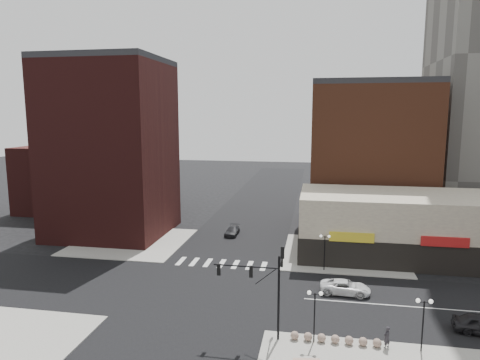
# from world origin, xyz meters

# --- Properties ---
(ground) EXTENTS (240.00, 240.00, 0.00)m
(ground) POSITION_xyz_m (0.00, 0.00, 0.00)
(ground) COLOR black
(ground) RESTS_ON ground
(road_ew) EXTENTS (200.00, 14.00, 0.02)m
(road_ew) POSITION_xyz_m (0.00, 0.00, 0.01)
(road_ew) COLOR black
(road_ew) RESTS_ON ground
(road_ns) EXTENTS (14.00, 200.00, 0.02)m
(road_ns) POSITION_xyz_m (0.00, 0.00, 0.01)
(road_ns) COLOR black
(road_ns) RESTS_ON ground
(sidewalk_nw) EXTENTS (15.00, 15.00, 0.12)m
(sidewalk_nw) POSITION_xyz_m (-14.50, 14.50, 0.06)
(sidewalk_nw) COLOR gray
(sidewalk_nw) RESTS_ON ground
(sidewalk_ne) EXTENTS (15.00, 15.00, 0.12)m
(sidewalk_ne) POSITION_xyz_m (14.50, 14.50, 0.06)
(sidewalk_ne) COLOR gray
(sidewalk_ne) RESTS_ON ground
(building_nw) EXTENTS (16.00, 15.00, 25.00)m
(building_nw) POSITION_xyz_m (-19.00, 18.50, 12.50)
(building_nw) COLOR #391312
(building_nw) RESTS_ON ground
(building_nw_low) EXTENTS (20.00, 18.00, 12.00)m
(building_nw_low) POSITION_xyz_m (-32.00, 34.00, 6.00)
(building_nw_low) COLOR #391312
(building_nw_low) RESTS_ON ground
(building_ne_midrise) EXTENTS (18.00, 15.00, 22.00)m
(building_ne_midrise) POSITION_xyz_m (19.00, 29.50, 11.00)
(building_ne_midrise) COLOR brown
(building_ne_midrise) RESTS_ON ground
(building_ne_row) EXTENTS (24.20, 12.20, 8.00)m
(building_ne_row) POSITION_xyz_m (21.00, 15.00, 3.30)
(building_ne_row) COLOR beige
(building_ne_row) RESTS_ON ground
(traffic_signal) EXTENTS (5.59, 3.09, 7.77)m
(traffic_signal) POSITION_xyz_m (7.24, -7.83, 4.96)
(traffic_signal) COLOR black
(traffic_signal) RESTS_ON ground
(street_lamp_se_a) EXTENTS (1.22, 0.32, 4.16)m
(street_lamp_se_a) POSITION_xyz_m (11.00, -8.00, 3.29)
(street_lamp_se_a) COLOR black
(street_lamp_se_a) RESTS_ON sidewalk_se
(street_lamp_se_b) EXTENTS (1.22, 0.32, 4.16)m
(street_lamp_se_b) POSITION_xyz_m (19.00, -8.00, 3.29)
(street_lamp_se_b) COLOR black
(street_lamp_se_b) RESTS_ON sidewalk_se
(street_lamp_ne) EXTENTS (1.22, 0.32, 4.16)m
(street_lamp_ne) POSITION_xyz_m (12.00, 8.00, 3.29)
(street_lamp_ne) COLOR black
(street_lamp_ne) RESTS_ON sidewalk_ne
(bollard_row) EXTENTS (6.97, 0.67, 0.67)m
(bollard_row) POSITION_xyz_m (12.65, -8.00, 0.45)
(bollard_row) COLOR #8D6D61
(bollard_row) RESTS_ON sidewalk_se
(white_suv) EXTENTS (5.03, 2.51, 1.37)m
(white_suv) POSITION_xyz_m (14.00, 1.96, 0.68)
(white_suv) COLOR white
(white_suv) RESTS_ON ground
(dark_sedan_north) EXTENTS (1.80, 4.34, 1.26)m
(dark_sedan_north) POSITION_xyz_m (-1.24, 20.51, 0.63)
(dark_sedan_north) COLOR black
(dark_sedan_north) RESTS_ON ground
(pedestrian) EXTENTS (0.75, 0.73, 1.73)m
(pedestrian) POSITION_xyz_m (16.48, -8.00, 0.99)
(pedestrian) COLOR #252328
(pedestrian) RESTS_ON sidewalk_se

